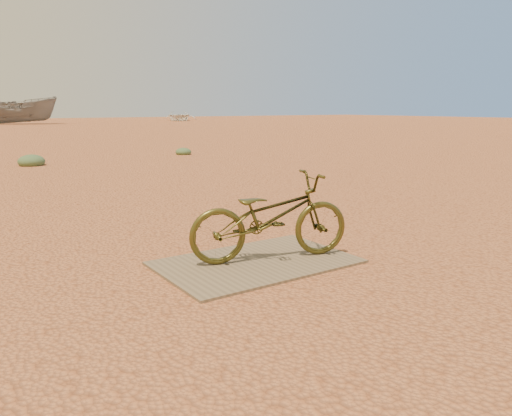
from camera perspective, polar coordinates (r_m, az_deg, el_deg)
ground at (r=4.34m, az=-4.17°, el=-6.64°), size 120.00×120.00×0.00m
plywood_board at (r=4.40m, az=0.00°, el=-6.22°), size 1.67×1.08×0.02m
bicycle at (r=4.37m, az=1.66°, el=-1.01°), size 1.54×0.88×0.76m
boat_mid_right at (r=43.85m, az=-25.27°, el=10.07°), size 5.89×4.23×2.14m
boat_far_right at (r=50.29m, az=-8.85°, el=10.36°), size 5.02×5.39×0.91m
kale_a at (r=12.84m, az=-24.25°, el=4.46°), size 0.60×0.60×0.33m
kale_b at (r=14.58m, az=-8.29°, el=6.07°), size 0.45×0.45×0.25m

